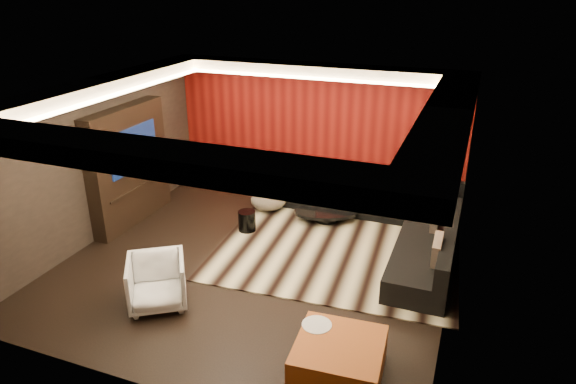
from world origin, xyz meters
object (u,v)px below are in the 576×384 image
at_px(drum_stool, 247,221).
at_px(armchair, 157,282).
at_px(white_side_table, 316,340).
at_px(coffee_table, 327,215).
at_px(sectional_sofa, 386,218).
at_px(orange_ottoman, 339,359).

distance_m(drum_stool, armchair, 2.53).
relative_size(drum_stool, white_side_table, 0.82).
bearing_deg(coffee_table, sectional_sofa, 0.14).
relative_size(orange_ottoman, sectional_sofa, 0.27).
bearing_deg(orange_ottoman, coffee_table, 108.86).
height_order(coffee_table, orange_ottoman, orange_ottoman).
bearing_deg(armchair, coffee_table, 33.80).
xyz_separation_m(coffee_table, drum_stool, (-1.24, -0.93, 0.08)).
height_order(coffee_table, white_side_table, white_side_table).
relative_size(coffee_table, armchair, 1.54).
distance_m(coffee_table, drum_stool, 1.55).
bearing_deg(coffee_table, drum_stool, -143.19).
xyz_separation_m(drum_stool, armchair, (-0.21, -2.52, 0.16)).
distance_m(coffee_table, armchair, 3.75).
height_order(coffee_table, drum_stool, drum_stool).
relative_size(coffee_table, white_side_table, 2.70).
xyz_separation_m(coffee_table, sectional_sofa, (1.12, 0.00, 0.14)).
height_order(orange_ottoman, armchair, armchair).
height_order(drum_stool, sectional_sofa, sectional_sofa).
bearing_deg(armchair, drum_stool, 51.89).
bearing_deg(white_side_table, drum_stool, 129.10).
height_order(drum_stool, armchair, armchair).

